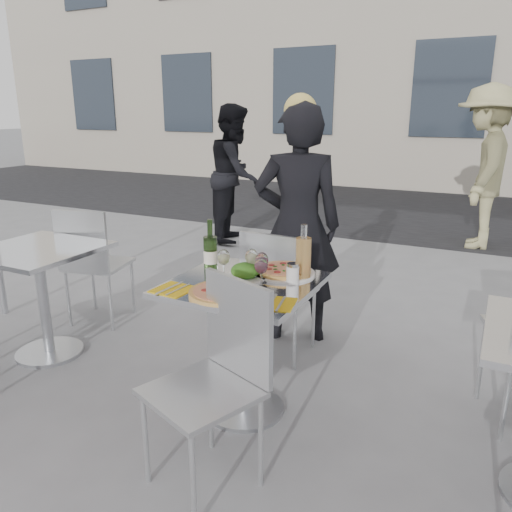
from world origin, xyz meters
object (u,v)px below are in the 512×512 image
at_px(chair_near, 219,367).
at_px(napkin_left, 173,289).
at_px(pedestrian_b, 483,168).
at_px(sugar_shaker, 293,273).
at_px(wineglass_red_b, 262,261).
at_px(woman_diner, 298,226).
at_px(pedestrian_a, 235,174).
at_px(wineglass_white_a, 224,258).
at_px(chair_far, 276,285).
at_px(pizza_far, 283,271).
at_px(side_chair_lfar, 91,257).
at_px(wineglass_white_b, 251,258).
at_px(carafe, 303,257).
at_px(wine_bottle, 210,252).
at_px(pizza_near, 225,292).
at_px(salad_plate, 245,272).
at_px(napkin_right, 275,303).
at_px(wineglass_red_a, 261,267).
at_px(side_table_left, 41,279).
at_px(main_table, 243,320).

relative_size(chair_near, napkin_left, 4.56).
xyz_separation_m(pedestrian_b, sugar_shaker, (-0.67, -4.25, -0.15)).
bearing_deg(wineglass_red_b, woman_diner, 101.14).
bearing_deg(pedestrian_a, wineglass_white_a, -167.96).
distance_m(chair_far, sugar_shaker, 0.69).
bearing_deg(pedestrian_a, pizza_far, -163.04).
xyz_separation_m(woman_diner, pedestrian_b, (1.01, 3.33, 0.12)).
bearing_deg(napkin_left, wineglass_white_a, 66.73).
height_order(side_chair_lfar, wineglass_white_b, side_chair_lfar).
xyz_separation_m(chair_far, woman_diner, (-0.01, 0.39, 0.31)).
bearing_deg(chair_near, sugar_shaker, 102.00).
distance_m(woman_diner, pedestrian_a, 2.91).
distance_m(chair_near, napkin_left, 0.51).
xyz_separation_m(carafe, wineglass_white_a, (-0.37, -0.18, -0.01)).
relative_size(side_chair_lfar, wine_bottle, 3.10).
relative_size(side_chair_lfar, pizza_near, 2.62).
bearing_deg(side_chair_lfar, chair_near, 136.25).
bearing_deg(napkin_left, wineglass_red_b, 45.75).
bearing_deg(wineglass_white_b, pedestrian_b, 78.09).
relative_size(pizza_far, salad_plate, 1.53).
height_order(pedestrian_b, wineglass_red_b, pedestrian_b).
bearing_deg(sugar_shaker, pedestrian_a, 123.02).
xyz_separation_m(side_chair_lfar, wine_bottle, (1.33, -0.46, 0.32)).
distance_m(pedestrian_b, wineglass_red_b, 4.38).
bearing_deg(pizza_far, woman_diner, 106.70).
relative_size(pizza_far, wine_bottle, 1.14).
relative_size(pizza_near, napkin_right, 1.65).
xyz_separation_m(pizza_far, napkin_right, (0.14, -0.42, -0.01)).
xyz_separation_m(wine_bottle, wineglass_white_a, (0.11, -0.05, -0.00)).
xyz_separation_m(pedestrian_a, wineglass_red_a, (1.99, -3.37, 0.02)).
bearing_deg(woman_diner, salad_plate, 72.16).
distance_m(woman_diner, wineglass_white_b, 0.94).
height_order(side_chair_lfar, salad_plate, side_chair_lfar).
xyz_separation_m(pedestrian_a, wineglass_white_b, (1.87, -3.25, 0.02)).
distance_m(chair_near, carafe, 0.76).
distance_m(side_chair_lfar, wineglass_white_b, 1.66).
xyz_separation_m(side_chair_lfar, wineglass_red_a, (1.68, -0.55, 0.32)).
xyz_separation_m(woman_diner, pizza_near, (0.11, -1.21, -0.07)).
height_order(side_table_left, pizza_far, pizza_far).
distance_m(salad_plate, carafe, 0.31).
distance_m(pedestrian_b, pizza_far, 4.21).
xyz_separation_m(chair_near, wineglass_white_b, (-0.13, 0.58, 0.32)).
relative_size(sugar_shaker, napkin_right, 0.51).
bearing_deg(main_table, wineglass_white_a, 175.18).
xyz_separation_m(wine_bottle, napkin_left, (-0.02, -0.31, -0.11)).
xyz_separation_m(chair_near, wineglass_red_b, (-0.06, 0.54, 0.32)).
distance_m(salad_plate, wine_bottle, 0.23).
height_order(side_table_left, pizza_near, pizza_near).
distance_m(wineglass_white_a, wineglass_white_b, 0.14).
distance_m(sugar_shaker, wineglass_red_b, 0.17).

